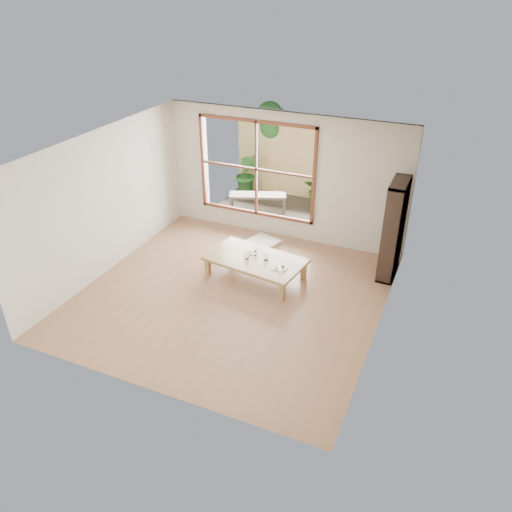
{
  "coord_description": "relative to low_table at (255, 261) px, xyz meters",
  "views": [
    {
      "loc": [
        3.26,
        -6.45,
        4.88
      ],
      "look_at": [
        0.22,
        0.51,
        0.55
      ],
      "focal_mm": 35.0,
      "sensor_mm": 36.0,
      "label": 1
    }
  ],
  "objects": [
    {
      "name": "glass_short",
      "position": [
        -0.05,
        0.11,
        0.09
      ],
      "size": [
        0.06,
        0.06,
        0.08
      ],
      "primitive_type": "cylinder",
      "color": "silver",
      "rests_on": "low_table"
    },
    {
      "name": "glass_mid",
      "position": [
        0.19,
        0.04,
        0.1
      ],
      "size": [
        0.08,
        0.08,
        0.11
      ],
      "primitive_type": "cylinder",
      "color": "silver",
      "rests_on": "low_table"
    },
    {
      "name": "glass_small",
      "position": [
        -0.13,
        0.07,
        0.08
      ],
      "size": [
        0.05,
        0.05,
        0.07
      ],
      "primitive_type": "cylinder",
      "color": "silver",
      "rests_on": "low_table"
    },
    {
      "name": "floor_cushion",
      "position": [
        -0.36,
        1.18,
        -0.29
      ],
      "size": [
        0.72,
        0.72,
        0.08
      ],
      "primitive_type": "cube",
      "rotation": [
        0.0,
        0.0,
        -0.31
      ],
      "color": "beige",
      "rests_on": "ground"
    },
    {
      "name": "ground",
      "position": [
        -0.13,
        -0.69,
        -0.33
      ],
      "size": [
        5.0,
        5.0,
        0.0
      ],
      "primitive_type": "plane",
      "color": "#9B704D",
      "rests_on": "ground"
    },
    {
      "name": "bookshelf",
      "position": [
        2.2,
        1.09,
        0.57
      ],
      "size": [
        0.29,
        0.82,
        1.81
      ],
      "primitive_type": "cube",
      "color": "#30231B",
      "rests_on": "ground"
    },
    {
      "name": "deck",
      "position": [
        -0.73,
        2.87,
        -0.33
      ],
      "size": [
        2.8,
        2.0,
        0.05
      ],
      "primitive_type": "cube",
      "color": "#362E27",
      "rests_on": "ground"
    },
    {
      "name": "food_tray",
      "position": [
        0.54,
        -0.18,
        0.06
      ],
      "size": [
        0.28,
        0.23,
        0.08
      ],
      "rotation": [
        0.0,
        0.0,
        -0.24
      ],
      "color": "white",
      "rests_on": "low_table"
    },
    {
      "name": "garden_bench",
      "position": [
        -1.1,
        2.64,
        0.04
      ],
      "size": [
        1.35,
        0.82,
        0.41
      ],
      "rotation": [
        0.0,
        0.0,
        0.37
      ],
      "color": "#30231B",
      "rests_on": "deck"
    },
    {
      "name": "garden_tree",
      "position": [
        -1.41,
        4.17,
        1.29
      ],
      "size": [
        1.04,
        0.85,
        2.22
      ],
      "color": "#4C3D2D",
      "rests_on": "ground"
    },
    {
      "name": "bamboo_fence",
      "position": [
        -0.73,
        3.87,
        0.57
      ],
      "size": [
        2.8,
        0.06,
        1.8
      ],
      "primitive_type": "cube",
      "color": "tan",
      "rests_on": "ground"
    },
    {
      "name": "shrub_right",
      "position": [
        0.14,
        3.5,
        0.09
      ],
      "size": [
        0.77,
        0.68,
        0.81
      ],
      "primitive_type": "imported",
      "rotation": [
        0.0,
        0.0,
        0.08
      ],
      "color": "#295921",
      "rests_on": "deck"
    },
    {
      "name": "low_table",
      "position": [
        0.0,
        0.0,
        0.0
      ],
      "size": [
        1.86,
        1.21,
        0.38
      ],
      "rotation": [
        0.0,
        0.0,
        -0.14
      ],
      "color": "tan",
      "rests_on": "ground"
    },
    {
      "name": "shrub_left",
      "position": [
        -1.72,
        3.46,
        0.22
      ],
      "size": [
        0.61,
        0.51,
        1.07
      ],
      "primitive_type": "imported",
      "rotation": [
        0.0,
        0.0,
        0.06
      ],
      "color": "#295921",
      "rests_on": "deck"
    },
    {
      "name": "glass_tall",
      "position": [
        -0.14,
        -0.06,
        0.12
      ],
      "size": [
        0.08,
        0.08,
        0.14
      ],
      "primitive_type": "cylinder",
      "color": "silver",
      "rests_on": "low_table"
    }
  ]
}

